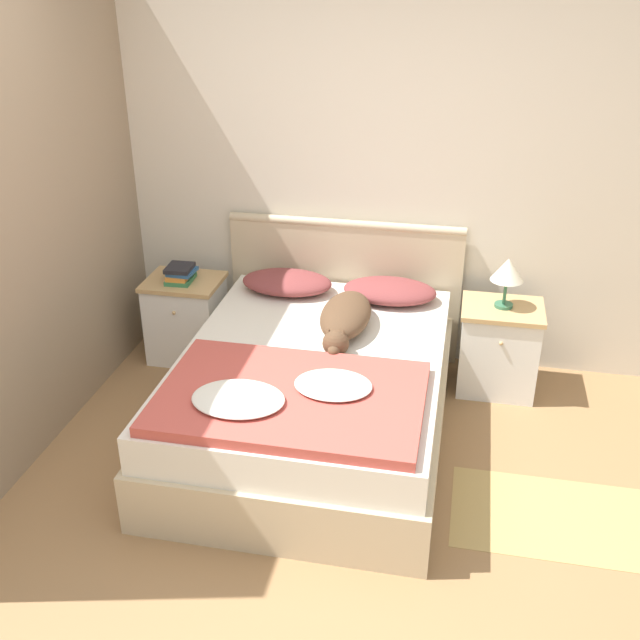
% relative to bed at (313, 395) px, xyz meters
% --- Properties ---
extents(ground_plane, '(16.00, 16.00, 0.00)m').
position_rel_bed_xyz_m(ground_plane, '(-0.03, -1.06, -0.26)').
color(ground_plane, '#997047').
extents(wall_back, '(9.00, 0.06, 2.55)m').
position_rel_bed_xyz_m(wall_back, '(-0.03, 1.07, 1.01)').
color(wall_back, beige).
rests_on(wall_back, ground_plane).
extents(wall_side_left, '(0.06, 3.10, 2.55)m').
position_rel_bed_xyz_m(wall_side_left, '(-1.45, -0.01, 1.01)').
color(wall_side_left, gray).
rests_on(wall_side_left, ground_plane).
extents(bed, '(1.44, 1.96, 0.53)m').
position_rel_bed_xyz_m(bed, '(0.00, 0.00, 0.00)').
color(bed, '#C6B28E').
rests_on(bed, ground_plane).
extents(headboard, '(1.52, 0.06, 0.94)m').
position_rel_bed_xyz_m(headboard, '(0.00, 1.00, 0.23)').
color(headboard, '#C6B28E').
rests_on(headboard, ground_plane).
extents(nightstand_left, '(0.49, 0.40, 0.56)m').
position_rel_bed_xyz_m(nightstand_left, '(-1.01, 0.72, 0.02)').
color(nightstand_left, white).
rests_on(nightstand_left, ground_plane).
extents(nightstand_right, '(0.49, 0.40, 0.56)m').
position_rel_bed_xyz_m(nightstand_right, '(1.01, 0.72, 0.02)').
color(nightstand_right, white).
rests_on(nightstand_right, ground_plane).
extents(pillow_left, '(0.57, 0.36, 0.12)m').
position_rel_bed_xyz_m(pillow_left, '(-0.33, 0.75, 0.33)').
color(pillow_left, brown).
rests_on(pillow_left, bed).
extents(pillow_right, '(0.57, 0.36, 0.12)m').
position_rel_bed_xyz_m(pillow_right, '(0.33, 0.75, 0.33)').
color(pillow_right, brown).
rests_on(pillow_right, bed).
extents(quilt, '(1.27, 0.86, 0.10)m').
position_rel_bed_xyz_m(quilt, '(-0.01, -0.51, 0.30)').
color(quilt, '#BC4C42').
rests_on(quilt, bed).
extents(dog, '(0.28, 0.78, 0.17)m').
position_rel_bed_xyz_m(dog, '(0.13, 0.29, 0.35)').
color(dog, brown).
rests_on(dog, bed).
extents(book_stack, '(0.18, 0.21, 0.10)m').
position_rel_bed_xyz_m(book_stack, '(-1.02, 0.70, 0.35)').
color(book_stack, '#337547').
rests_on(book_stack, nightstand_left).
extents(table_lamp, '(0.19, 0.19, 0.31)m').
position_rel_bed_xyz_m(table_lamp, '(1.01, 0.72, 0.53)').
color(table_lamp, '#336B4C').
rests_on(table_lamp, nightstand_right).
extents(rug, '(1.16, 0.61, 0.00)m').
position_rel_bed_xyz_m(rug, '(1.38, -0.45, -0.26)').
color(rug, tan).
rests_on(rug, ground_plane).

